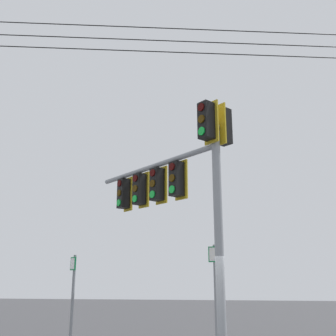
{
  "coord_description": "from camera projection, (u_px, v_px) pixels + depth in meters",
  "views": [
    {
      "loc": [
        -8.69,
        -0.49,
        2.06
      ],
      "look_at": [
        1.56,
        0.84,
        4.88
      ],
      "focal_mm": 42.76,
      "sensor_mm": 36.0,
      "label": 1
    }
  ],
  "objects": [
    {
      "name": "route_sign_secondary",
      "position": [
        72.0,
        300.0,
        9.45
      ],
      "size": [
        0.25,
        0.22,
        2.58
      ],
      "color": "slate",
      "rests_on": "ground"
    },
    {
      "name": "route_sign_primary",
      "position": [
        215.0,
        287.0,
        11.2
      ],
      "size": [
        0.15,
        0.3,
        2.95
      ],
      "color": "slate",
      "rests_on": "ground"
    },
    {
      "name": "overhead_wire_span",
      "position": [
        247.0,
        43.0,
        10.22
      ],
      "size": [
        3.55,
        19.57,
        0.9
      ],
      "color": "black"
    },
    {
      "name": "signal_mast_assembly",
      "position": [
        177.0,
        183.0,
        10.33
      ],
      "size": [
        3.81,
        4.06,
        6.13
      ],
      "color": "gray",
      "rests_on": "ground"
    }
  ]
}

